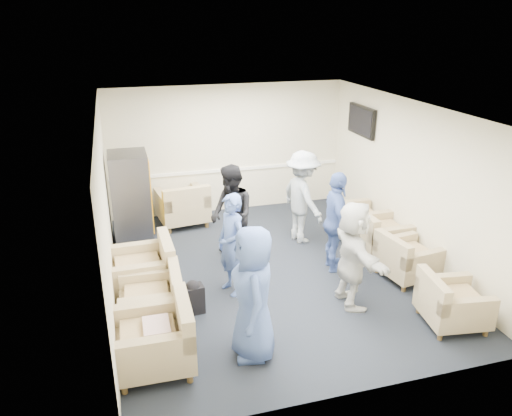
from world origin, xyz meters
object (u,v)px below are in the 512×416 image
object	(u,v)px
armchair_corner	(183,207)
vending_machine	(131,199)
armchair_left_near	(159,341)
armchair_right_far	(354,221)
person_front_left	(253,294)
person_back_left	(232,215)
armchair_right_midnear	(405,260)
person_mid_left	(231,245)
armchair_right_near	(450,304)
person_back_right	(303,197)
armchair_right_midfar	(378,236)
armchair_left_far	(146,271)
person_mid_right	(336,222)
person_front_right	(353,254)
armchair_left_mid	(155,301)

from	to	relation	value
armchair_corner	vending_machine	xyz separation A→B (m)	(-1.01, -0.56, 0.48)
armchair_left_near	armchair_right_far	world-z (taller)	armchair_left_near
person_front_left	person_back_left	size ratio (longest dim) A/B	1.01
armchair_right_midnear	vending_machine	xyz separation A→B (m)	(-4.11, 2.65, 0.53)
person_mid_left	armchair_right_far	bearing A→B (deg)	96.61
armchair_left_near	vending_machine	xyz separation A→B (m)	(-0.09, 3.75, 0.49)
person_mid_left	person_back_left	distance (m)	1.04
vending_machine	person_front_left	distance (m)	4.03
person_back_left	person_mid_left	bearing A→B (deg)	-25.29
armchair_right_near	person_back_left	world-z (taller)	person_back_left
person_back_right	armchair_right_midnear	bearing A→B (deg)	-160.80
armchair_right_midfar	person_mid_left	size ratio (longest dim) A/B	0.57
person_front_left	armchair_right_midfar	bearing A→B (deg)	133.33
armchair_corner	vending_machine	world-z (taller)	vending_machine
armchair_right_midnear	person_mid_left	bearing A→B (deg)	74.17
armchair_right_far	armchair_right_midfar	bearing A→B (deg)	-173.23
armchair_left_far	vending_machine	xyz separation A→B (m)	(-0.08, 1.96, 0.49)
person_back_left	person_mid_right	size ratio (longest dim) A/B	1.01
armchair_right_far	person_mid_left	size ratio (longest dim) A/B	0.54
person_front_right	armchair_left_near	bearing A→B (deg)	106.74
armchair_left_far	person_back_left	bearing A→B (deg)	113.53
armchair_right_near	person_front_left	xyz separation A→B (m)	(-2.75, 0.12, 0.55)
armchair_right_far	vending_machine	size ratio (longest dim) A/B	0.50
person_front_right	armchair_right_far	bearing A→B (deg)	-23.86
armchair_right_midfar	person_front_left	xyz separation A→B (m)	(-2.88, -2.11, 0.52)
person_front_left	person_back_left	distance (m)	2.59
armchair_right_far	person_back_left	size ratio (longest dim) A/B	0.50
armchair_right_midfar	armchair_right_far	xyz separation A→B (m)	(-0.07, 0.79, -0.02)
person_front_left	person_mid_left	world-z (taller)	person_front_left
person_front_left	person_mid_right	size ratio (longest dim) A/B	1.02
person_mid_right	person_back_right	bearing A→B (deg)	16.33
armchair_left_near	person_mid_left	distance (m)	1.98
armchair_left_near	person_back_left	world-z (taller)	person_back_left
person_front_right	armchair_corner	bearing A→B (deg)	31.44
armchair_right_midnear	armchair_left_far	bearing A→B (deg)	72.19
armchair_right_far	vending_machine	distance (m)	4.19
armchair_left_mid	person_front_right	xyz separation A→B (m)	(2.80, -0.30, 0.47)
armchair_right_midfar	person_back_left	world-z (taller)	person_back_left
vending_machine	person_back_right	distance (m)	3.14
person_front_right	person_back_left	bearing A→B (deg)	40.11
armchair_right_midnear	armchair_right_far	bearing A→B (deg)	-6.09
person_back_left	person_mid_right	world-z (taller)	person_back_left
armchair_right_midfar	person_front_left	world-z (taller)	person_front_left
armchair_left_far	person_back_left	world-z (taller)	person_back_left
armchair_right_midnear	person_back_left	distance (m)	2.92
armchair_right_midnear	person_mid_left	distance (m)	2.84
armchair_left_near	person_front_right	world-z (taller)	person_front_right
person_front_right	armchair_left_mid	bearing A→B (deg)	87.52
armchair_right_near	armchair_right_midfar	distance (m)	2.23
person_mid_left	person_mid_right	bearing A→B (deg)	78.06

